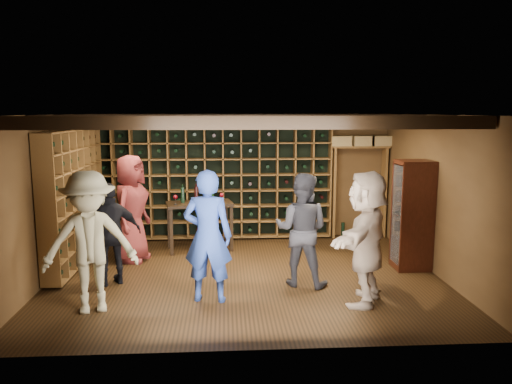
{
  "coord_description": "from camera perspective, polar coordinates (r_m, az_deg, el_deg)",
  "views": [
    {
      "loc": [
        -0.31,
        -7.54,
        2.55
      ],
      "look_at": [
        0.17,
        0.2,
        1.3
      ],
      "focal_mm": 35.0,
      "sensor_mm": 36.0,
      "label": 1
    }
  ],
  "objects": [
    {
      "name": "ground",
      "position": [
        7.97,
        -1.18,
        -9.49
      ],
      "size": [
        6.0,
        6.0,
        0.0
      ],
      "primitive_type": "plane",
      "color": "black",
      "rests_on": "ground"
    },
    {
      "name": "guest_beige",
      "position": [
        6.79,
        12.5,
        -5.12
      ],
      "size": [
        1.26,
        1.71,
        1.79
      ],
      "primitive_type": "imported",
      "rotation": [
        0.0,
        0.0,
        4.21
      ],
      "color": "tan",
      "rests_on": "ground"
    },
    {
      "name": "tasting_table",
      "position": [
        9.25,
        -6.5,
        -1.85
      ],
      "size": [
        1.28,
        0.81,
        1.18
      ],
      "rotation": [
        0.0,
        0.0,
        0.19
      ],
      "color": "black",
      "rests_on": "ground"
    },
    {
      "name": "guest_woman_black",
      "position": [
        7.68,
        -16.24,
        -4.64
      ],
      "size": [
        0.97,
        0.73,
        1.53
      ],
      "primitive_type": "imported",
      "rotation": [
        0.0,
        0.0,
        3.59
      ],
      "color": "black",
      "rests_on": "ground"
    },
    {
      "name": "guest_red_floral",
      "position": [
        8.76,
        -14.08,
        -1.84
      ],
      "size": [
        0.8,
        1.02,
        1.83
      ],
      "primitive_type": "imported",
      "rotation": [
        0.0,
        0.0,
        1.3
      ],
      "color": "maroon",
      "rests_on": "ground"
    },
    {
      "name": "room_shell",
      "position": [
        7.6,
        -1.26,
        8.2
      ],
      "size": [
        6.0,
        6.0,
        6.0
      ],
      "color": "brown",
      "rests_on": "ground"
    },
    {
      "name": "wine_rack_back",
      "position": [
        9.97,
        -4.78,
        1.09
      ],
      "size": [
        4.65,
        0.3,
        2.2
      ],
      "color": "brown",
      "rests_on": "ground"
    },
    {
      "name": "man_blue_shirt",
      "position": [
        6.73,
        -5.53,
        -5.04
      ],
      "size": [
        0.71,
        0.52,
        1.8
      ],
      "primitive_type": "imported",
      "rotation": [
        0.0,
        0.0,
        2.99
      ],
      "color": "navy",
      "rests_on": "ground"
    },
    {
      "name": "wine_rack_left",
      "position": [
        8.85,
        -20.08,
        -0.48
      ],
      "size": [
        0.3,
        2.65,
        2.2
      ],
      "color": "brown",
      "rests_on": "ground"
    },
    {
      "name": "guest_khaki",
      "position": [
        6.69,
        -18.46,
        -5.48
      ],
      "size": [
        1.31,
        0.94,
        1.82
      ],
      "primitive_type": "imported",
      "rotation": [
        0.0,
        0.0,
        0.25
      ],
      "color": "gray",
      "rests_on": "ground"
    },
    {
      "name": "man_grey_suit",
      "position": [
        7.37,
        5.24,
        -4.3
      ],
      "size": [
        0.99,
        0.88,
        1.67
      ],
      "primitive_type": "imported",
      "rotation": [
        0.0,
        0.0,
        2.77
      ],
      "color": "black",
      "rests_on": "ground"
    },
    {
      "name": "display_cabinet",
      "position": [
        8.48,
        17.41,
        -2.76
      ],
      "size": [
        0.55,
        0.5,
        1.75
      ],
      "color": "#34120A",
      "rests_on": "ground"
    },
    {
      "name": "crate_shelf",
      "position": [
        10.28,
        11.8,
        3.51
      ],
      "size": [
        1.2,
        0.32,
        2.07
      ],
      "color": "brown",
      "rests_on": "ground"
    }
  ]
}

